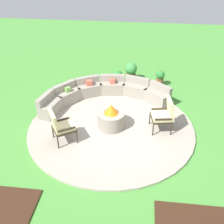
{
  "coord_description": "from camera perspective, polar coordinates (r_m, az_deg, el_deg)",
  "views": [
    {
      "loc": [
        0.82,
        -6.69,
        4.96
      ],
      "look_at": [
        0.0,
        0.2,
        0.45
      ],
      "focal_mm": 44.14,
      "sensor_mm": 36.0,
      "label": 1
    }
  ],
  "objects": [
    {
      "name": "potted_plant_0",
      "position": [
        11.01,
        3.96,
        8.43
      ],
      "size": [
        0.47,
        0.47,
        0.74
      ],
      "color": "brown",
      "rests_on": "ground_plane"
    },
    {
      "name": "lounge_chair_front_right",
      "position": [
        8.05,
        10.79,
        -0.36
      ],
      "size": [
        0.7,
        0.69,
        1.04
      ],
      "rotation": [
        0.0,
        0.0,
        8.02
      ],
      "color": "#2D2319",
      "rests_on": "patio_circle"
    },
    {
      "name": "potted_plant_2",
      "position": [
        10.73,
        9.94,
        7.05
      ],
      "size": [
        0.33,
        0.33,
        0.63
      ],
      "color": "brown",
      "rests_on": "ground_plane"
    },
    {
      "name": "ground_plane",
      "position": [
        8.37,
        -0.16,
        -3.33
      ],
      "size": [
        24.0,
        24.0,
        0.0
      ],
      "primitive_type": "plane",
      "color": "#478C38"
    },
    {
      "name": "lounge_chair_front_left",
      "position": [
        7.58,
        -10.62,
        -2.72
      ],
      "size": [
        0.78,
        0.79,
        1.04
      ],
      "rotation": [
        0.0,
        0.0,
        5.27
      ],
      "color": "#2D2319",
      "rests_on": "patio_circle"
    },
    {
      "name": "potted_plant_1",
      "position": [
        10.76,
        1.25,
        7.4
      ],
      "size": [
        0.36,
        0.36,
        0.54
      ],
      "color": "brown",
      "rests_on": "ground_plane"
    },
    {
      "name": "patio_circle",
      "position": [
        8.35,
        -0.16,
        -3.16
      ],
      "size": [
        4.97,
        4.97,
        0.06
      ],
      "primitive_type": "cylinder",
      "color": "#9E9384",
      "rests_on": "ground_plane"
    },
    {
      "name": "curved_stone_bench",
      "position": [
        9.53,
        -1.99,
        3.96
      ],
      "size": [
        4.19,
        2.33,
        0.67
      ],
      "color": "gray",
      "rests_on": "patio_circle"
    },
    {
      "name": "fire_pit",
      "position": [
        8.16,
        -0.17,
        -1.28
      ],
      "size": [
        0.8,
        0.8,
        0.77
      ],
      "color": "gray",
      "rests_on": "patio_circle"
    }
  ]
}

